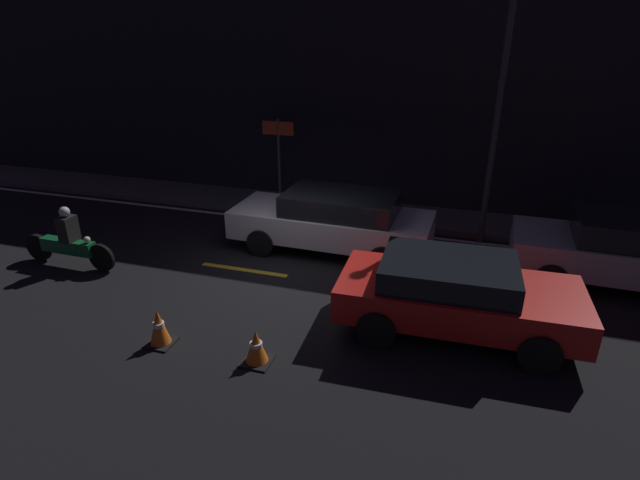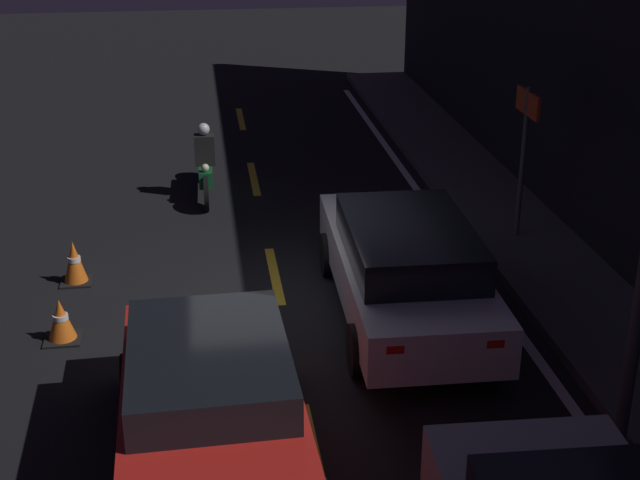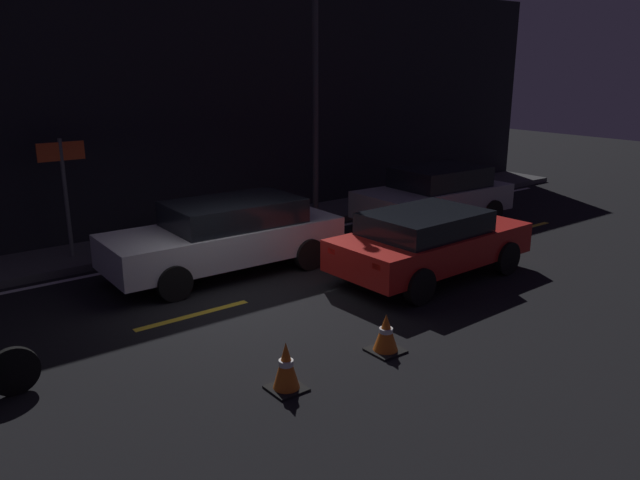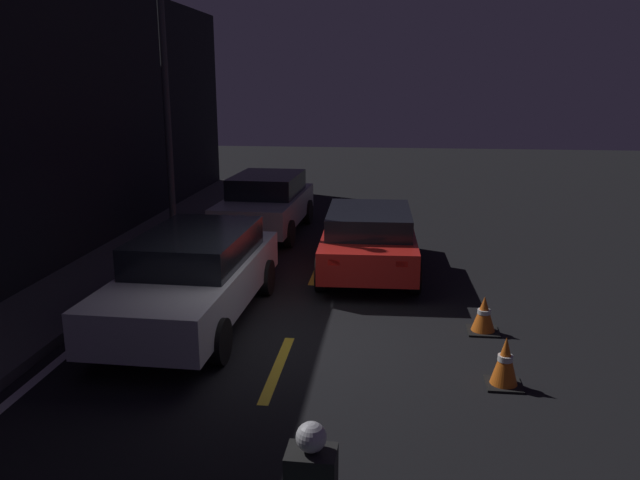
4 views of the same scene
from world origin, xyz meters
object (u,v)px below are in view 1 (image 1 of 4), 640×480
at_px(motorcycle, 68,242).
at_px(shop_sign, 279,145).
at_px(traffic_cone_mid, 256,347).
at_px(traffic_cone_near, 159,327).
at_px(street_lamp, 498,107).
at_px(sedan_white, 334,220).
at_px(taxi_red, 456,293).
at_px(hatchback_silver, 624,250).

bearing_deg(motorcycle, shop_sign, 59.37).
bearing_deg(traffic_cone_mid, traffic_cone_near, -179.32).
xyz_separation_m(shop_sign, street_lamp, (5.58, -0.87, 1.40)).
height_order(sedan_white, taxi_red, sedan_white).
height_order(traffic_cone_near, shop_sign, shop_sign).
xyz_separation_m(taxi_red, shop_sign, (-5.16, 5.00, 1.12)).
relative_size(sedan_white, motorcycle, 1.98).
bearing_deg(shop_sign, taxi_red, -44.11).
height_order(taxi_red, motorcycle, motorcycle).
distance_m(sedan_white, motorcycle, 5.86).
relative_size(traffic_cone_near, shop_sign, 0.27).
height_order(hatchback_silver, traffic_cone_mid, hatchback_silver).
bearing_deg(taxi_red, traffic_cone_near, -159.50).
distance_m(sedan_white, traffic_cone_near, 4.83).
xyz_separation_m(traffic_cone_mid, shop_sign, (-2.28, 6.86, 1.56)).
height_order(traffic_cone_mid, street_lamp, street_lamp).
distance_m(taxi_red, hatchback_silver, 4.10).
distance_m(hatchback_silver, traffic_cone_mid, 7.52).
bearing_deg(street_lamp, hatchback_silver, -28.36).
bearing_deg(traffic_cone_near, motorcycle, 151.06).
bearing_deg(sedan_white, traffic_cone_near, 70.52).
xyz_separation_m(traffic_cone_near, traffic_cone_mid, (1.73, 0.02, -0.04)).
bearing_deg(traffic_cone_near, traffic_cone_mid, 0.68).
relative_size(taxi_red, motorcycle, 1.75).
bearing_deg(hatchback_silver, motorcycle, 15.01).
bearing_deg(traffic_cone_mid, motorcycle, 159.77).
xyz_separation_m(taxi_red, traffic_cone_near, (-4.61, -1.88, -0.40)).
bearing_deg(hatchback_silver, street_lamp, -26.24).
xyz_separation_m(traffic_cone_near, shop_sign, (-0.55, 6.88, 1.52)).
height_order(motorcycle, traffic_cone_near, motorcycle).
height_order(sedan_white, hatchback_silver, hatchback_silver).
relative_size(sedan_white, traffic_cone_mid, 8.10).
bearing_deg(hatchback_silver, shop_sign, -13.56).
relative_size(taxi_red, traffic_cone_mid, 7.13).
relative_size(hatchback_silver, shop_sign, 1.72).
xyz_separation_m(motorcycle, street_lamp, (8.60, 4.03, 2.68)).
distance_m(sedan_white, shop_sign, 3.46).
bearing_deg(traffic_cone_near, hatchback_silver, 30.59).
distance_m(motorcycle, traffic_cone_near, 4.09).
relative_size(hatchback_silver, motorcycle, 1.77).
relative_size(taxi_red, traffic_cone_near, 6.28).
height_order(hatchback_silver, street_lamp, street_lamp).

